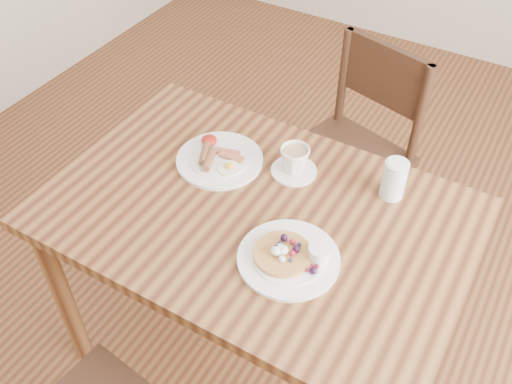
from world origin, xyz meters
TOP-DOWN VIEW (x-y plane):
  - ground at (0.00, 0.00)m, footprint 5.00×5.00m
  - dining_table at (0.00, 0.00)m, footprint 1.20×0.80m
  - chair_far at (0.03, 0.71)m, footprint 0.52×0.52m
  - pancake_plate at (0.17, -0.11)m, footprint 0.27×0.27m
  - breakfast_plate at (-0.21, 0.12)m, footprint 0.27×0.27m
  - teacup_saucer at (0.02, 0.20)m, footprint 0.14×0.14m
  - water_glass at (0.31, 0.25)m, footprint 0.07×0.07m

SIDE VIEW (x-z plane):
  - ground at x=0.00m, z-range 0.00..0.00m
  - chair_far at x=0.03m, z-range 0.05..0.93m
  - dining_table at x=0.00m, z-range 0.28..1.03m
  - breakfast_plate at x=-0.21m, z-range 0.74..0.78m
  - pancake_plate at x=0.17m, z-range 0.74..0.79m
  - teacup_saucer at x=0.02m, z-range 0.75..0.84m
  - water_glass at x=0.31m, z-range 0.75..0.87m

